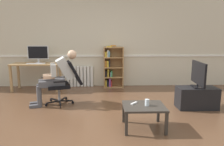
{
  "coord_description": "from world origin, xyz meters",
  "views": [
    {
      "loc": [
        0.02,
        -3.6,
        1.48
      ],
      "look_at": [
        0.15,
        0.85,
        0.7
      ],
      "focal_mm": 33.04,
      "sensor_mm": 36.0,
      "label": 1
    }
  ],
  "objects_px": {
    "computer_mouse": "(44,63)",
    "bookshelf": "(112,67)",
    "computer_desk": "(36,67)",
    "tv_stand": "(197,98)",
    "person_seated": "(57,76)",
    "drinking_glass": "(147,102)",
    "imac_monitor": "(38,53)",
    "office_chair": "(66,81)",
    "coffee_table": "(144,108)",
    "spare_remote": "(134,103)",
    "keyboard": "(35,64)",
    "radiator": "(80,76)",
    "tv_screen": "(198,74)"
  },
  "relations": [
    {
      "from": "imac_monitor",
      "to": "tv_stand",
      "type": "bearing_deg",
      "value": -24.3
    },
    {
      "from": "radiator",
      "to": "tv_screen",
      "type": "bearing_deg",
      "value": -37.0
    },
    {
      "from": "coffee_table",
      "to": "office_chair",
      "type": "bearing_deg",
      "value": 138.09
    },
    {
      "from": "imac_monitor",
      "to": "spare_remote",
      "type": "bearing_deg",
      "value": -47.31
    },
    {
      "from": "coffee_table",
      "to": "spare_remote",
      "type": "bearing_deg",
      "value": 148.67
    },
    {
      "from": "computer_desk",
      "to": "person_seated",
      "type": "bearing_deg",
      "value": -55.11
    },
    {
      "from": "drinking_glass",
      "to": "computer_mouse",
      "type": "bearing_deg",
      "value": 133.6
    },
    {
      "from": "radiator",
      "to": "imac_monitor",
      "type": "bearing_deg",
      "value": -164.28
    },
    {
      "from": "computer_mouse",
      "to": "radiator",
      "type": "xyz_separation_m",
      "value": [
        0.9,
        0.51,
        -0.47
      ]
    },
    {
      "from": "computer_desk",
      "to": "bookshelf",
      "type": "xyz_separation_m",
      "value": [
        2.13,
        0.29,
        -0.04
      ]
    },
    {
      "from": "bookshelf",
      "to": "office_chair",
      "type": "height_order",
      "value": "bookshelf"
    },
    {
      "from": "imac_monitor",
      "to": "bookshelf",
      "type": "distance_m",
      "value": 2.14
    },
    {
      "from": "computer_desk",
      "to": "bookshelf",
      "type": "relative_size",
      "value": 1.05
    },
    {
      "from": "tv_screen",
      "to": "drinking_glass",
      "type": "relative_size",
      "value": 7.31
    },
    {
      "from": "computer_mouse",
      "to": "bookshelf",
      "type": "xyz_separation_m",
      "value": [
        1.87,
        0.41,
        -0.17
      ]
    },
    {
      "from": "keyboard",
      "to": "coffee_table",
      "type": "xyz_separation_m",
      "value": [
        2.55,
        -2.44,
        -0.43
      ]
    },
    {
      "from": "person_seated",
      "to": "spare_remote",
      "type": "bearing_deg",
      "value": 34.71
    },
    {
      "from": "computer_mouse",
      "to": "office_chair",
      "type": "relative_size",
      "value": 0.1
    },
    {
      "from": "coffee_table",
      "to": "spare_remote",
      "type": "height_order",
      "value": "spare_remote"
    },
    {
      "from": "tv_screen",
      "to": "coffee_table",
      "type": "height_order",
      "value": "tv_screen"
    },
    {
      "from": "computer_desk",
      "to": "tv_stand",
      "type": "distance_m",
      "value": 4.21
    },
    {
      "from": "bookshelf",
      "to": "spare_remote",
      "type": "bearing_deg",
      "value": -84.14
    },
    {
      "from": "office_chair",
      "to": "spare_remote",
      "type": "bearing_deg",
      "value": 30.22
    },
    {
      "from": "computer_mouse",
      "to": "coffee_table",
      "type": "distance_m",
      "value": 3.4
    },
    {
      "from": "imac_monitor",
      "to": "office_chair",
      "type": "height_order",
      "value": "imac_monitor"
    },
    {
      "from": "computer_mouse",
      "to": "office_chair",
      "type": "xyz_separation_m",
      "value": [
        0.79,
        -1.1,
        -0.25
      ]
    },
    {
      "from": "computer_desk",
      "to": "computer_mouse",
      "type": "xyz_separation_m",
      "value": [
        0.26,
        -0.12,
        0.13
      ]
    },
    {
      "from": "bookshelf",
      "to": "tv_stand",
      "type": "bearing_deg",
      "value": -48.23
    },
    {
      "from": "bookshelf",
      "to": "spare_remote",
      "type": "relative_size",
      "value": 8.27
    },
    {
      "from": "computer_desk",
      "to": "imac_monitor",
      "type": "xyz_separation_m",
      "value": [
        0.05,
        0.08,
        0.39
      ]
    },
    {
      "from": "imac_monitor",
      "to": "person_seated",
      "type": "distance_m",
      "value": 1.64
    },
    {
      "from": "keyboard",
      "to": "computer_mouse",
      "type": "relative_size",
      "value": 4.31
    },
    {
      "from": "imac_monitor",
      "to": "drinking_glass",
      "type": "height_order",
      "value": "imac_monitor"
    },
    {
      "from": "drinking_glass",
      "to": "person_seated",
      "type": "bearing_deg",
      "value": 142.67
    },
    {
      "from": "person_seated",
      "to": "drinking_glass",
      "type": "height_order",
      "value": "person_seated"
    },
    {
      "from": "computer_desk",
      "to": "bookshelf",
      "type": "distance_m",
      "value": 2.15
    },
    {
      "from": "computer_mouse",
      "to": "bookshelf",
      "type": "distance_m",
      "value": 1.92
    },
    {
      "from": "computer_desk",
      "to": "radiator",
      "type": "relative_size",
      "value": 1.64
    },
    {
      "from": "imac_monitor",
      "to": "tv_stand",
      "type": "relative_size",
      "value": 0.72
    },
    {
      "from": "computer_desk",
      "to": "radiator",
      "type": "bearing_deg",
      "value": 18.53
    },
    {
      "from": "computer_desk",
      "to": "spare_remote",
      "type": "xyz_separation_m",
      "value": [
        2.42,
        -2.49,
        -0.24
      ]
    },
    {
      "from": "imac_monitor",
      "to": "tv_screen",
      "type": "distance_m",
      "value": 4.18
    },
    {
      "from": "computer_desk",
      "to": "person_seated",
      "type": "distance_m",
      "value": 1.55
    },
    {
      "from": "radiator",
      "to": "coffee_table",
      "type": "xyz_separation_m",
      "value": [
        1.4,
        -2.97,
        0.03
      ]
    },
    {
      "from": "radiator",
      "to": "tv_stand",
      "type": "relative_size",
      "value": 0.98
    },
    {
      "from": "bookshelf",
      "to": "radiator",
      "type": "bearing_deg",
      "value": 174.02
    },
    {
      "from": "tv_stand",
      "to": "tv_screen",
      "type": "bearing_deg",
      "value": -5.53
    },
    {
      "from": "person_seated",
      "to": "imac_monitor",
      "type": "bearing_deg",
      "value": -165.17
    },
    {
      "from": "keyboard",
      "to": "tv_screen",
      "type": "relative_size",
      "value": 0.56
    },
    {
      "from": "radiator",
      "to": "keyboard",
      "type": "bearing_deg",
      "value": -155.14
    }
  ]
}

